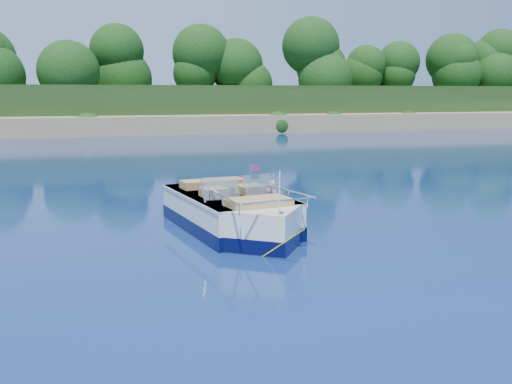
% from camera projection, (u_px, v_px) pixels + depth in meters
% --- Properties ---
extents(ground, '(160.00, 160.00, 0.00)m').
position_uv_depth(ground, '(378.00, 243.00, 13.01)').
color(ground, '#091943').
rests_on(ground, ground).
extents(shoreline, '(170.00, 59.00, 6.00)m').
position_uv_depth(shoreline, '(141.00, 111.00, 73.24)').
color(shoreline, '#8C7551').
rests_on(shoreline, ground).
extents(treeline, '(150.00, 7.12, 8.19)m').
position_uv_depth(treeline, '(162.00, 68.00, 50.91)').
color(treeline, black).
rests_on(treeline, ground).
extents(motorboat, '(2.84, 6.08, 2.04)m').
position_uv_depth(motorboat, '(235.00, 216.00, 14.00)').
color(motorboat, white).
rests_on(motorboat, ground).
extents(tow_tube, '(1.86, 1.86, 0.38)m').
position_uv_depth(tow_tube, '(274.00, 206.00, 16.73)').
color(tow_tube, yellow).
rests_on(tow_tube, ground).
extents(boy, '(0.62, 0.77, 1.39)m').
position_uv_depth(boy, '(270.00, 209.00, 16.77)').
color(boy, tan).
rests_on(boy, ground).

